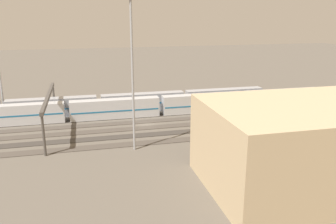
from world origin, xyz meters
The scene contains 14 objects.
ground_plane centered at (0.00, 0.00, 0.00)m, with size 400.00×400.00×0.00m, color #60594F.
track_bed_0 centered at (0.00, -12.50, 0.06)m, with size 140.00×2.80×0.12m, color #4C443D.
track_bed_1 centered at (0.00, -7.50, 0.06)m, with size 140.00×2.80×0.12m, color #3D3833.
track_bed_2 centered at (0.00, -2.50, 0.06)m, with size 140.00×2.80×0.12m, color #4C443D.
track_bed_3 centered at (0.00, 2.50, 0.06)m, with size 140.00×2.80×0.12m, color #4C443D.
track_bed_4 centered at (0.00, 7.50, 0.06)m, with size 140.00×2.80×0.12m, color #3D3833.
track_bed_5 centered at (0.00, 12.50, 0.06)m, with size 140.00×2.80×0.12m, color #4C443D.
train_on_track_0 centered at (10.65, -12.50, 2.60)m, with size 95.60×3.06×5.00m.
train_on_track_2 centered at (-38.14, -2.50, 2.16)m, with size 10.00×3.00×5.00m.
train_on_track_1 centered at (-5.35, -7.50, 2.60)m, with size 95.60×3.06×5.00m.
train_on_track_4 centered at (-17.70, 7.50, 2.16)m, with size 10.00×3.00×5.00m.
light_mast_1 centered at (5.11, 15.47, 18.94)m, with size 2.80×0.70×30.16m.
signal_gantry centered at (22.33, 0.00, 7.55)m, with size 0.70×30.00×8.80m.
maintenance_shed centered at (-23.10, 36.47, 6.67)m, with size 39.32×21.75×13.34m, color tan.
Camera 1 is at (14.18, 81.47, 26.72)m, focal length 37.55 mm.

